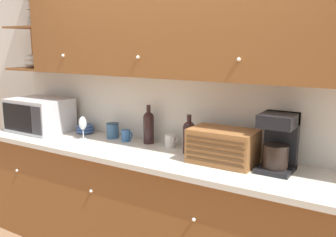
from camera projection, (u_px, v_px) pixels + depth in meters
name	position (u px, v px, depth m)	size (l,w,h in m)	color
wall_back	(184.00, 100.00, 3.01)	(5.95, 0.06, 2.60)	white
counter_unit	(162.00, 211.00, 2.90)	(3.57, 0.63, 0.93)	brown
backsplash_panel	(182.00, 111.00, 3.00)	(3.55, 0.01, 0.56)	silver
upper_cabinets	(192.00, 20.00, 2.64)	(3.55, 0.35, 0.83)	brown
microwave	(40.00, 115.00, 3.51)	(0.55, 0.41, 0.31)	silver
bowl_stack_on_counter	(85.00, 128.00, 3.45)	(0.17, 0.17, 0.09)	#3D5B93
wine_glass	(83.00, 124.00, 3.21)	(0.07, 0.07, 0.20)	silver
storage_canister	(113.00, 131.00, 3.27)	(0.11, 0.11, 0.13)	#33567A
mug_blue_second	(126.00, 135.00, 3.16)	(0.09, 0.08, 0.10)	#38669E
wine_bottle	(149.00, 126.00, 3.08)	(0.09, 0.09, 0.32)	black
mug	(170.00, 141.00, 2.98)	(0.10, 0.08, 0.10)	silver
second_wine_bottle	(189.00, 136.00, 2.79)	(0.09, 0.09, 0.30)	black
bread_box	(223.00, 146.00, 2.57)	(0.45, 0.28, 0.24)	#996033
coffee_maker	(278.00, 142.00, 2.40)	(0.22, 0.25, 0.38)	black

